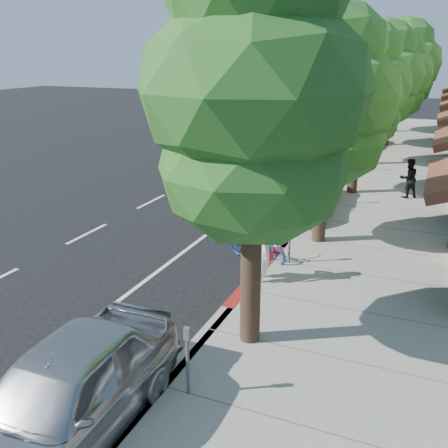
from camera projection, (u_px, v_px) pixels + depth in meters
The scene contains 18 objects.
ground at pixel (243, 295), 12.11m from camera, with size 120.00×120.00×0.00m, color black.
sidewalk at pixel (381, 211), 18.18m from camera, with size 4.60×56.00×0.15m, color gray.
curb at pixel (319, 204), 19.04m from camera, with size 0.30×56.00×0.15m, color #9E998E.
curb_red_segment at pixel (257, 276), 12.96m from camera, with size 0.32×4.00×0.15m, color maroon.
street_tree_0 at pixel (254, 97), 8.45m from camera, with size 4.03×4.03×7.64m.
street_tree_1 at pixel (327, 99), 13.83m from camera, with size 4.10×4.10×6.98m.
street_tree_2 at pixel (361, 88), 19.06m from camera, with size 3.85×3.85×6.83m.
street_tree_3 at pixel (380, 77), 24.23m from camera, with size 4.28×4.28×7.16m.
street_tree_4 at pixel (392, 76), 29.50m from camera, with size 4.81×4.81×7.06m.
street_tree_5 at pixel (401, 64), 34.55m from camera, with size 5.47×5.47×7.92m.
cyclist at pixel (264, 251), 12.34m from camera, with size 0.67×0.44×1.85m, color white.
bicycle at pixel (257, 244), 13.89m from camera, with size 0.69×1.97×1.03m, color #17379E.
silver_suv at pixel (294, 192), 18.22m from camera, with size 2.40×5.20×1.44m, color #A5A5A9.
dark_sedan at pixel (299, 156), 24.16m from camera, with size 1.68×4.80×1.58m, color black.
white_pickup at pixel (335, 138), 29.04m from camera, with size 2.35×5.78×1.68m, color silver.
dark_suv_far at pixel (361, 135), 30.74m from camera, with size 1.74×4.33×1.48m, color black.
near_car_a at pixel (63, 395), 7.35m from camera, with size 1.87×4.65×1.58m, color #B4B4B9.
pedestrian at pixel (409, 178), 19.43m from camera, with size 0.75×0.58×1.54m, color black.
Camera 1 is at (3.85, -10.19, 5.58)m, focal length 40.00 mm.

